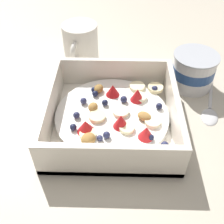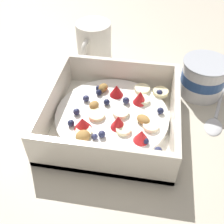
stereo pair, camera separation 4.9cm
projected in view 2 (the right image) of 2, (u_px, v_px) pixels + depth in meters
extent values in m
plane|color=beige|center=(119.00, 129.00, 0.50)|extent=(2.40, 2.40, 0.00)
cube|color=white|center=(112.00, 122.00, 0.51)|extent=(0.23, 0.23, 0.01)
cube|color=white|center=(100.00, 160.00, 0.41)|extent=(0.23, 0.01, 0.07)
cube|color=white|center=(121.00, 74.00, 0.56)|extent=(0.23, 0.01, 0.07)
cube|color=white|center=(53.00, 103.00, 0.50)|extent=(0.01, 0.21, 0.07)
cube|color=white|center=(174.00, 117.00, 0.47)|extent=(0.01, 0.21, 0.07)
cylinder|color=white|center=(112.00, 117.00, 0.50)|extent=(0.20, 0.20, 0.02)
cylinder|color=beige|center=(97.00, 114.00, 0.48)|extent=(0.04, 0.04, 0.01)
cylinder|color=beige|center=(84.00, 132.00, 0.45)|extent=(0.03, 0.03, 0.01)
cylinder|color=#F7EFC6|center=(143.00, 100.00, 0.51)|extent=(0.04, 0.04, 0.01)
cylinder|color=beige|center=(161.00, 92.00, 0.53)|extent=(0.04, 0.04, 0.01)
cylinder|color=#F7EFC6|center=(120.00, 112.00, 0.49)|extent=(0.04, 0.04, 0.01)
cylinder|color=#F7EFC6|center=(151.00, 126.00, 0.46)|extent=(0.04, 0.04, 0.01)
cylinder|color=#F4EAB7|center=(142.00, 89.00, 0.53)|extent=(0.04, 0.04, 0.01)
cylinder|color=#F4EAB7|center=(124.00, 130.00, 0.46)|extent=(0.03, 0.03, 0.01)
cone|color=red|center=(117.00, 90.00, 0.52)|extent=(0.04, 0.04, 0.02)
cone|color=red|center=(83.00, 124.00, 0.46)|extent=(0.04, 0.04, 0.02)
cone|color=red|center=(116.00, 122.00, 0.46)|extent=(0.03, 0.03, 0.03)
cone|color=red|center=(140.00, 97.00, 0.50)|extent=(0.04, 0.04, 0.03)
cone|color=red|center=(141.00, 136.00, 0.44)|extent=(0.03, 0.03, 0.02)
sphere|color=#23284C|center=(158.00, 151.00, 0.42)|extent=(0.01, 0.01, 0.01)
sphere|color=#23284C|center=(159.00, 93.00, 0.52)|extent=(0.01, 0.01, 0.01)
sphere|color=navy|center=(95.00, 137.00, 0.44)|extent=(0.01, 0.01, 0.01)
sphere|color=#191E3D|center=(99.00, 92.00, 0.52)|extent=(0.01, 0.01, 0.01)
sphere|color=#191E3D|center=(107.00, 102.00, 0.50)|extent=(0.01, 0.01, 0.01)
sphere|color=#191E3D|center=(71.00, 123.00, 0.47)|extent=(0.01, 0.01, 0.01)
sphere|color=#23284C|center=(77.00, 111.00, 0.49)|extent=(0.01, 0.01, 0.01)
sphere|color=#191E3D|center=(161.00, 111.00, 0.49)|extent=(0.01, 0.01, 0.01)
sphere|color=#191E3D|center=(146.00, 141.00, 0.44)|extent=(0.01, 0.01, 0.01)
sphere|color=#23284C|center=(126.00, 100.00, 0.51)|extent=(0.01, 0.01, 0.01)
sphere|color=#191E3D|center=(98.00, 88.00, 0.53)|extent=(0.01, 0.01, 0.01)
sphere|color=#23284C|center=(102.00, 134.00, 0.45)|extent=(0.01, 0.01, 0.01)
sphere|color=navy|center=(86.00, 98.00, 0.51)|extent=(0.01, 0.01, 0.01)
ellipsoid|color=#AD7F42|center=(83.00, 136.00, 0.44)|extent=(0.03, 0.03, 0.02)
ellipsoid|color=olive|center=(103.00, 88.00, 0.53)|extent=(0.02, 0.03, 0.01)
ellipsoid|color=#AD7F42|center=(144.00, 117.00, 0.47)|extent=(0.03, 0.03, 0.01)
ellipsoid|color=#AD7F42|center=(94.00, 105.00, 0.50)|extent=(0.02, 0.02, 0.01)
ellipsoid|color=silver|center=(214.00, 125.00, 0.50)|extent=(0.04, 0.05, 0.01)
cylinder|color=silver|center=(221.00, 98.00, 0.56)|extent=(0.04, 0.12, 0.01)
cylinder|color=white|center=(203.00, 78.00, 0.55)|extent=(0.09, 0.09, 0.07)
cylinder|color=#2D5193|center=(203.00, 77.00, 0.55)|extent=(0.09, 0.09, 0.02)
cylinder|color=#B7BCC6|center=(207.00, 63.00, 0.52)|extent=(0.09, 0.09, 0.00)
cylinder|color=white|center=(94.00, 41.00, 0.64)|extent=(0.08, 0.08, 0.09)
torus|color=white|center=(87.00, 50.00, 0.61)|extent=(0.02, 0.05, 0.05)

